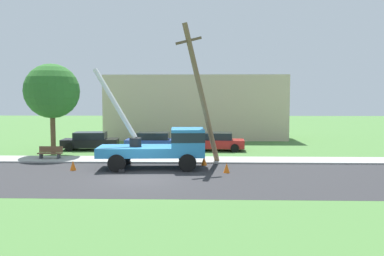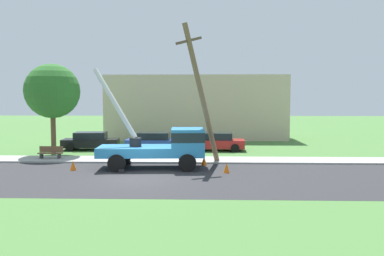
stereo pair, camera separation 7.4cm
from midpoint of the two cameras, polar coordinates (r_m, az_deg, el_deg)
ground_plane at (r=32.51m, az=-4.31°, el=-2.96°), size 120.00×120.00×0.00m
road_asphalt at (r=20.77m, az=-7.77°, el=-7.16°), size 80.00×8.76×0.01m
sidewalk_strip at (r=26.25m, az=-5.76°, el=-4.62°), size 80.00×2.50×0.10m
utility_truck at (r=23.20m, az=-3.94°, el=-2.40°), size 6.91×3.21×5.98m
leaning_utility_pole at (r=24.50m, az=1.23°, el=5.18°), size 2.82×1.92×8.75m
traffic_cone_ahead at (r=21.88m, az=4.97°, el=-5.80°), size 0.36×0.36×0.56m
traffic_cone_behind at (r=23.56m, az=-17.04°, el=-5.25°), size 0.36×0.36×0.56m
traffic_cone_curbside at (r=24.23m, az=1.68°, el=-4.80°), size 0.36×0.36×0.56m
parked_sedan_black at (r=32.46m, az=-14.65°, el=-1.84°), size 4.55×2.29×1.42m
parked_sedan_blue at (r=31.28m, az=-5.68°, el=-1.94°), size 4.42×2.05×1.42m
parked_sedan_red at (r=31.02m, az=3.46°, el=-1.98°), size 4.48×2.16×1.42m
park_bench at (r=28.00m, az=-20.02°, el=-3.44°), size 1.60×0.45×0.90m
roadside_tree_near at (r=30.47m, az=-19.81°, el=5.06°), size 3.98×3.98×6.65m
lowrise_building_backdrop at (r=40.55m, az=0.53°, el=3.04°), size 18.00×6.00×6.40m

